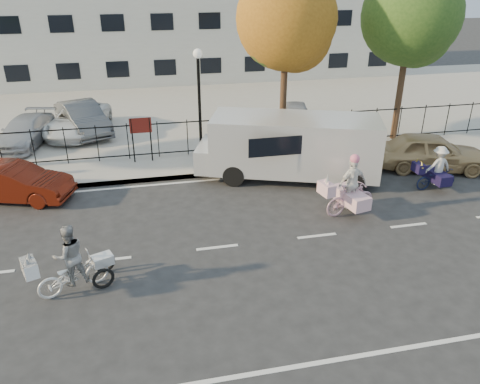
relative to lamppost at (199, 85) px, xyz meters
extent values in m
plane|color=#333334|center=(-0.50, -6.80, -3.11)|extent=(120.00, 120.00, 0.00)
cube|color=#A8A399|center=(-0.50, -1.75, -3.04)|extent=(60.00, 0.10, 0.15)
cube|color=#A8A399|center=(-0.50, -0.70, -3.04)|extent=(60.00, 2.20, 0.15)
cube|color=#A8A399|center=(-0.50, 8.20, -3.04)|extent=(60.00, 15.60, 0.15)
cube|color=silver|center=(-0.50, 18.20, -0.11)|extent=(34.00, 10.00, 6.00)
cylinder|color=black|center=(0.00, 0.00, -0.96)|extent=(0.12, 0.12, 4.00)
sphere|color=white|center=(0.00, 0.00, 1.19)|extent=(0.36, 0.36, 0.36)
cylinder|color=black|center=(-2.70, 0.00, -2.06)|extent=(0.06, 0.06, 1.80)
cylinder|color=black|center=(-2.00, 0.00, -2.06)|extent=(0.06, 0.06, 1.80)
cube|color=#59140F|center=(-2.35, 0.00, -1.46)|extent=(0.85, 0.04, 0.60)
imported|color=white|center=(-4.25, -7.98, -2.66)|extent=(1.82, 1.18, 0.90)
imported|color=white|center=(-4.25, -7.98, -2.10)|extent=(0.93, 0.84, 1.58)
cube|color=white|center=(-5.09, -8.31, -2.11)|extent=(0.48, 0.62, 0.36)
cone|color=white|center=(-5.09, -8.19, -1.87)|extent=(0.14, 0.14, 0.18)
cone|color=white|center=(-5.09, -8.43, -1.87)|extent=(0.14, 0.14, 0.18)
torus|color=black|center=(-3.55, -8.05, -2.83)|extent=(0.55, 0.28, 0.56)
torus|color=black|center=(-3.55, -7.35, -2.83)|extent=(0.55, 0.28, 0.56)
cube|color=white|center=(-3.55, -7.70, -2.51)|extent=(0.59, 0.51, 0.25)
imported|color=#DDA8BC|center=(4.02, -5.67, -2.58)|extent=(1.84, 0.86, 1.07)
imported|color=white|center=(4.02, -5.67, -2.04)|extent=(1.05, 0.60, 1.68)
cube|color=beige|center=(3.08, -5.87, -2.05)|extent=(0.43, 0.64, 0.38)
cone|color=silver|center=(3.08, -5.87, -1.71)|extent=(0.13, 0.13, 0.34)
cube|color=beige|center=(4.02, -5.67, -2.53)|extent=(0.86, 1.48, 0.43)
sphere|color=pink|center=(4.02, -5.67, -1.21)|extent=(0.30, 0.30, 0.30)
imported|color=#101837|center=(7.83, -4.54, -2.71)|extent=(1.56, 0.59, 0.81)
imported|color=silver|center=(7.83, -4.54, -2.21)|extent=(0.93, 0.56, 1.41)
cube|color=#150F33|center=(7.03, -4.57, -2.22)|extent=(0.29, 0.50, 0.32)
cone|color=gold|center=(7.03, -4.41, -2.04)|extent=(0.11, 0.21, 0.29)
cone|color=gold|center=(7.03, -4.73, -2.04)|extent=(0.11, 0.21, 0.29)
cube|color=#150F33|center=(7.83, -4.54, -2.62)|extent=(0.54, 1.18, 0.36)
cube|color=silver|center=(3.14, -2.54, -1.77)|extent=(6.45, 4.16, 2.02)
cube|color=silver|center=(-0.16, -2.54, -2.33)|extent=(1.27, 2.24, 0.90)
cylinder|color=black|center=(1.01, -3.52, -2.72)|extent=(0.84, 0.54, 0.78)
cylinder|color=black|center=(1.01, -1.55, -2.72)|extent=(0.84, 0.54, 0.78)
cylinder|color=black|center=(5.27, -3.52, -2.72)|extent=(0.84, 0.54, 0.78)
cylinder|color=black|center=(5.27, -1.55, -2.72)|extent=(0.84, 0.54, 0.78)
imported|color=#5C170A|center=(-6.70, -2.30, -2.48)|extent=(4.06, 2.47, 1.26)
imported|color=tan|center=(8.65, -2.84, -2.39)|extent=(4.58, 2.91, 1.45)
imported|color=#AEB0B6|center=(-7.32, 3.16, -2.37)|extent=(2.52, 4.33, 1.18)
imported|color=white|center=(-5.19, 4.26, -2.32)|extent=(3.08, 4.99, 1.29)
imported|color=#4C4F54|center=(-4.99, 4.30, -2.24)|extent=(3.02, 4.62, 1.44)
imported|color=#A0A1A8|center=(5.08, 3.06, -2.38)|extent=(2.23, 3.68, 1.17)
cylinder|color=#442D1D|center=(3.68, 0.79, -0.76)|extent=(0.28, 0.28, 4.71)
sphere|color=#9F6219|center=(3.68, 0.79, 2.27)|extent=(4.04, 4.04, 4.04)
sphere|color=#9F6219|center=(4.18, 0.99, 1.60)|extent=(2.96, 2.96, 2.96)
cylinder|color=#442D1D|center=(8.94, 0.50, -0.73)|extent=(0.28, 0.28, 4.77)
sphere|color=#385B1E|center=(8.94, 0.50, 2.34)|extent=(4.09, 4.09, 4.09)
sphere|color=#385B1E|center=(9.44, 0.70, 1.66)|extent=(3.00, 3.00, 3.00)
camera|label=1|loc=(-2.26, -18.01, 4.04)|focal=35.00mm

